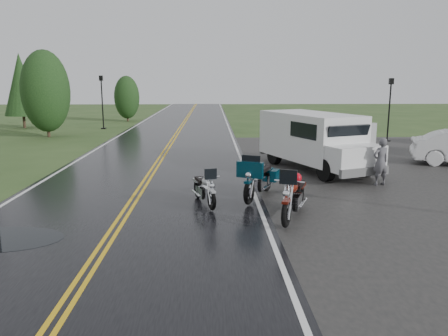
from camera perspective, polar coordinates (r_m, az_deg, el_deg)
name	(u,v)px	position (r m, az deg, el deg)	size (l,w,h in m)	color
ground	(122,220)	(12.10, -13.18, -6.59)	(120.00, 120.00, 0.00)	#2D471E
road	(162,156)	(21.72, -8.04, 1.55)	(8.00, 100.00, 0.04)	black
parking_pad	(433,177)	(18.76, 25.60, -1.01)	(14.00, 24.00, 0.03)	black
motorcycle_red	(287,202)	(10.92, 8.18, -4.43)	(0.88, 2.42, 1.43)	#501109
motorcycle_teal	(249,182)	(12.81, 3.30, -1.89)	(0.90, 2.49, 1.47)	#052B39
motorcycle_silver	(212,192)	(12.29, -1.62, -3.18)	(0.72, 1.97, 1.17)	#979A9E
van_white	(327,150)	(16.30, 13.28, 2.34)	(2.29, 6.12, 2.40)	silver
person_at_van	(381,162)	(16.29, 19.77, 0.68)	(0.61, 0.40, 1.68)	#4F4E53
lamp_post_far_left	(102,102)	(35.17, -15.61, 8.28)	(0.35, 0.35, 4.12)	black
lamp_post_far_right	(389,110)	(28.50, 20.77, 7.11)	(0.33, 0.33, 3.87)	black
tree_left_mid	(46,100)	(31.20, -22.21, 8.20)	(3.10, 3.10, 4.85)	#1E3D19
tree_left_far	(127,102)	(41.48, -12.55, 8.42)	(2.30, 2.30, 3.54)	#1E3D19
pine_left_far	(22,92)	(38.11, -24.93, 9.02)	(2.72, 2.72, 5.67)	#1E3D19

